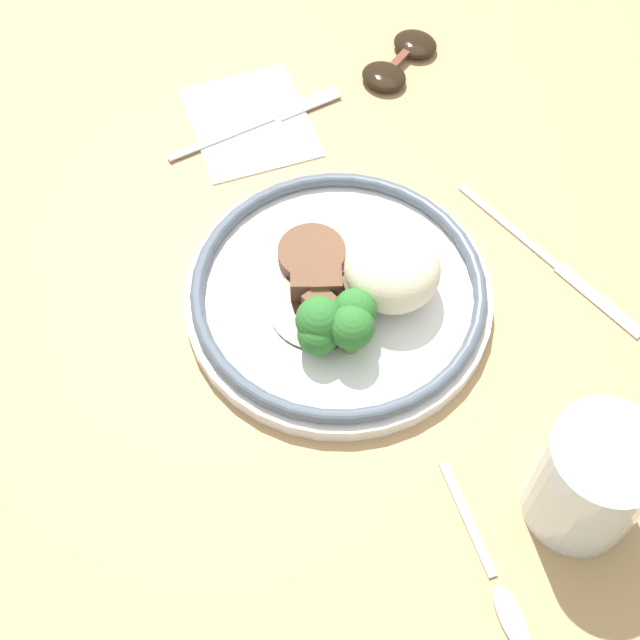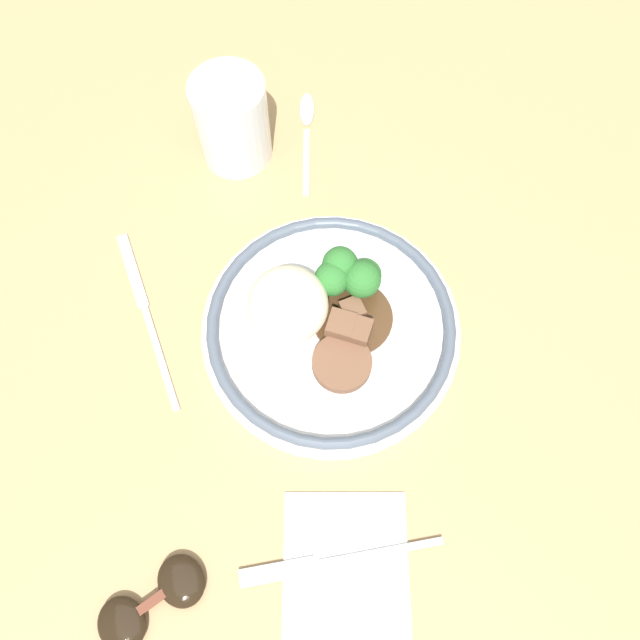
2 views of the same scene
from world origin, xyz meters
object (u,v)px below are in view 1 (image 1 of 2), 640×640
at_px(plate, 346,293).
at_px(fork, 272,118).
at_px(juice_glass, 590,482).
at_px(spoon, 500,593).
at_px(knife, 553,262).
at_px(sunglasses, 400,60).

relative_size(plate, fork, 1.41).
xyz_separation_m(plate, juice_glass, (0.24, 0.07, 0.03)).
height_order(plate, spoon, plate).
xyz_separation_m(juice_glass, fork, (-0.47, -0.04, -0.04)).
height_order(juice_glass, knife, juice_glass).
relative_size(spoon, sunglasses, 1.36).
distance_m(juice_glass, knife, 0.23).
bearing_deg(knife, spoon, -55.38).
height_order(plate, knife, plate).
xyz_separation_m(knife, spoon, (0.23, -0.20, 0.00)).
bearing_deg(knife, sunglasses, 166.10).
relative_size(fork, spoon, 1.25).
bearing_deg(juice_glass, plate, -162.95).
relative_size(juice_glass, spoon, 0.70).
bearing_deg(sunglasses, juice_glass, -41.19).
xyz_separation_m(juice_glass, knife, (-0.20, 0.11, -0.05)).
bearing_deg(spoon, plate, -175.19).
relative_size(juice_glass, knife, 0.49).
distance_m(plate, juice_glass, 0.25).
relative_size(knife, spoon, 1.41).
xyz_separation_m(juice_glass, spoon, (0.03, -0.09, -0.05)).
height_order(juice_glass, spoon, juice_glass).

